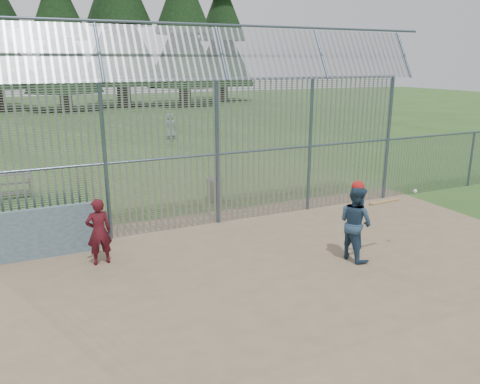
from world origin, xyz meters
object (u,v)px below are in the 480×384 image
dugout_wall (43,233)px  trash_can (214,189)px  onlooker (99,232)px  batter (355,223)px

dugout_wall → trash_can: (5.34, 2.74, -0.24)m
onlooker → trash_can: 5.59m
dugout_wall → onlooker: onlooker is taller
onlooker → trash_can: size_ratio=1.87×
batter → onlooker: (-5.39, 2.16, -0.11)m
onlooker → dugout_wall: bearing=-42.8°
dugout_wall → batter: size_ratio=1.43×
dugout_wall → trash_can: dugout_wall is taller
batter → trash_can: size_ratio=2.13×
trash_can → dugout_wall: bearing=-152.9°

